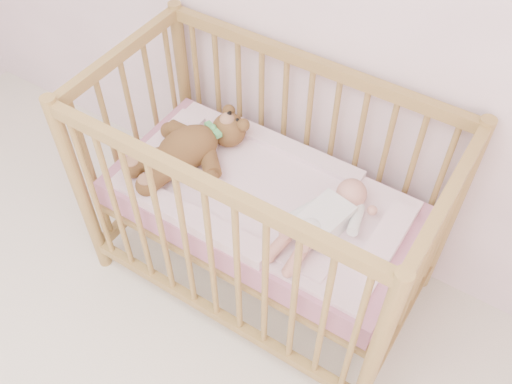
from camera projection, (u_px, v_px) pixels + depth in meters
The scene contains 5 objects.
crib at pixel (263, 204), 2.27m from camera, with size 1.36×0.76×1.00m, color olive, non-canonical shape.
mattress at pixel (263, 206), 2.29m from camera, with size 1.22×0.62×0.13m, color #C37A93.
blanket at pixel (263, 194), 2.23m from camera, with size 1.10×0.58×0.06m, color #EFA5BC, non-canonical shape.
baby at pixel (326, 216), 2.06m from camera, with size 0.25×0.52×0.13m, color silver, non-canonical shape.
teddy_bear at pixel (188, 148), 2.27m from camera, with size 0.40×0.57×0.16m, color brown, non-canonical shape.
Camera 1 is at (0.93, 0.37, 2.26)m, focal length 40.00 mm.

